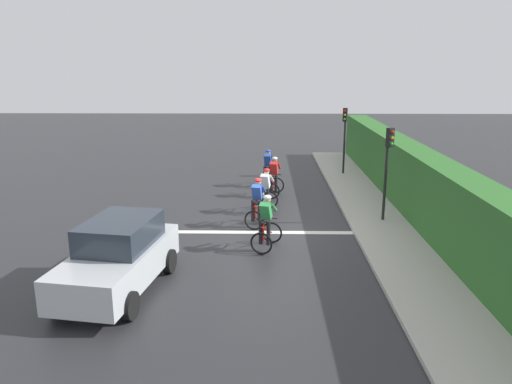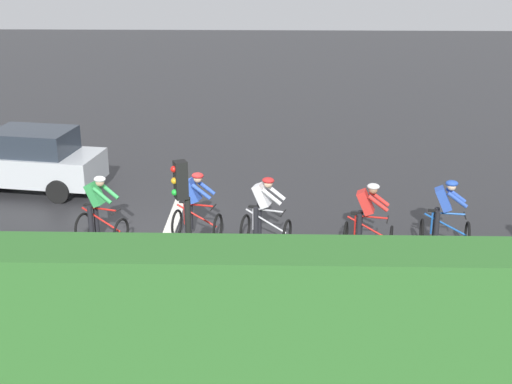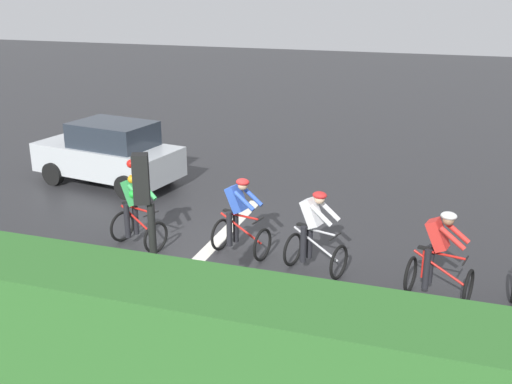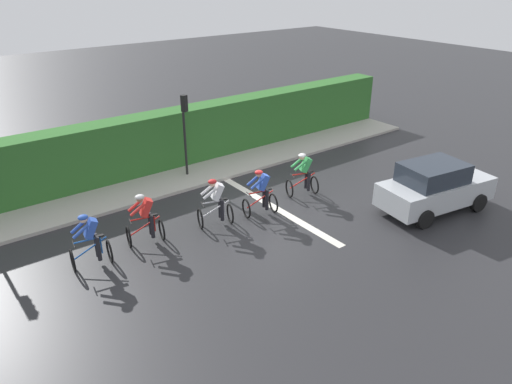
{
  "view_description": "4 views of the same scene",
  "coord_description": "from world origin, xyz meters",
  "px_view_note": "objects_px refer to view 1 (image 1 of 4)",
  "views": [
    {
      "loc": [
        -0.09,
        -15.3,
        5.43
      ],
      "look_at": [
        -0.36,
        0.83,
        1.21
      ],
      "focal_mm": 34.71,
      "sensor_mm": 36.0,
      "label": 1
    },
    {
      "loc": [
        14.78,
        2.71,
        6.74
      ],
      "look_at": [
        -0.97,
        2.3,
        0.95
      ],
      "focal_mm": 48.71,
      "sensor_mm": 36.0,
      "label": 2
    },
    {
      "loc": [
        10.59,
        4.88,
        5.36
      ],
      "look_at": [
        -0.73,
        1.11,
        1.25
      ],
      "focal_mm": 42.98,
      "sensor_mm": 36.0,
      "label": 3
    },
    {
      "loc": [
        -11.95,
        9.88,
        7.8
      ],
      "look_at": [
        0.03,
        0.85,
        0.71
      ],
      "focal_mm": 33.76,
      "sensor_mm": 36.0,
      "label": 4
    }
  ],
  "objects_px": {
    "cyclist_lead": "(268,169)",
    "cyclist_second": "(274,178)",
    "cyclist_fourth": "(257,203)",
    "traffic_light_near_crossing": "(388,161)",
    "traffic_light_far_junction": "(345,131)",
    "cyclist_trailing": "(266,224)",
    "cyclist_mid": "(266,191)",
    "car_silver": "(119,256)"
  },
  "relations": [
    {
      "from": "cyclist_second",
      "to": "traffic_light_near_crossing",
      "type": "distance_m",
      "value": 5.41
    },
    {
      "from": "cyclist_fourth",
      "to": "traffic_light_near_crossing",
      "type": "height_order",
      "value": "traffic_light_near_crossing"
    },
    {
      "from": "cyclist_lead",
      "to": "cyclist_second",
      "type": "xyz_separation_m",
      "value": [
        0.25,
        -1.78,
        0.0
      ]
    },
    {
      "from": "cyclist_lead",
      "to": "car_silver",
      "type": "bearing_deg",
      "value": -109.01
    },
    {
      "from": "cyclist_second",
      "to": "cyclist_mid",
      "type": "xyz_separation_m",
      "value": [
        -0.36,
        -2.32,
        0.0
      ]
    },
    {
      "from": "traffic_light_far_junction",
      "to": "cyclist_second",
      "type": "bearing_deg",
      "value": -131.69
    },
    {
      "from": "cyclist_fourth",
      "to": "car_silver",
      "type": "height_order",
      "value": "car_silver"
    },
    {
      "from": "cyclist_mid",
      "to": "cyclist_trailing",
      "type": "distance_m",
      "value": 3.83
    },
    {
      "from": "cyclist_second",
      "to": "cyclist_trailing",
      "type": "relative_size",
      "value": 1.0
    },
    {
      "from": "cyclist_mid",
      "to": "traffic_light_near_crossing",
      "type": "xyz_separation_m",
      "value": [
        4.13,
        -1.28,
        1.43
      ]
    },
    {
      "from": "cyclist_lead",
      "to": "traffic_light_far_junction",
      "type": "height_order",
      "value": "traffic_light_far_junction"
    },
    {
      "from": "traffic_light_near_crossing",
      "to": "traffic_light_far_junction",
      "type": "relative_size",
      "value": 1.0
    },
    {
      "from": "cyclist_second",
      "to": "cyclist_trailing",
      "type": "bearing_deg",
      "value": -93.22
    },
    {
      "from": "cyclist_trailing",
      "to": "car_silver",
      "type": "bearing_deg",
      "value": -141.98
    },
    {
      "from": "cyclist_mid",
      "to": "car_silver",
      "type": "bearing_deg",
      "value": -118.41
    },
    {
      "from": "cyclist_mid",
      "to": "cyclist_fourth",
      "type": "distance_m",
      "value": 1.66
    },
    {
      "from": "cyclist_lead",
      "to": "cyclist_second",
      "type": "distance_m",
      "value": 1.8
    },
    {
      "from": "traffic_light_near_crossing",
      "to": "car_silver",
      "type": "bearing_deg",
      "value": -145.2
    },
    {
      "from": "cyclist_lead",
      "to": "traffic_light_far_junction",
      "type": "bearing_deg",
      "value": 29.79
    },
    {
      "from": "cyclist_lead",
      "to": "cyclist_mid",
      "type": "xyz_separation_m",
      "value": [
        -0.11,
        -4.1,
        0.0
      ]
    },
    {
      "from": "traffic_light_near_crossing",
      "to": "cyclist_trailing",
      "type": "bearing_deg",
      "value": -148.24
    },
    {
      "from": "cyclist_trailing",
      "to": "car_silver",
      "type": "distance_m",
      "value": 4.58
    },
    {
      "from": "traffic_light_far_junction",
      "to": "cyclist_trailing",
      "type": "bearing_deg",
      "value": -110.87
    },
    {
      "from": "cyclist_lead",
      "to": "car_silver",
      "type": "height_order",
      "value": "car_silver"
    },
    {
      "from": "cyclist_fourth",
      "to": "car_silver",
      "type": "bearing_deg",
      "value": -123.42
    },
    {
      "from": "cyclist_trailing",
      "to": "traffic_light_near_crossing",
      "type": "distance_m",
      "value": 5.05
    },
    {
      "from": "cyclist_second",
      "to": "traffic_light_far_junction",
      "type": "bearing_deg",
      "value": 48.31
    },
    {
      "from": "cyclist_lead",
      "to": "cyclist_second",
      "type": "height_order",
      "value": "same"
    },
    {
      "from": "cyclist_second",
      "to": "cyclist_fourth",
      "type": "relative_size",
      "value": 1.0
    },
    {
      "from": "cyclist_mid",
      "to": "cyclist_fourth",
      "type": "relative_size",
      "value": 1.0
    },
    {
      "from": "cyclist_lead",
      "to": "cyclist_fourth",
      "type": "height_order",
      "value": "same"
    },
    {
      "from": "car_silver",
      "to": "traffic_light_far_junction",
      "type": "relative_size",
      "value": 1.29
    },
    {
      "from": "cyclist_trailing",
      "to": "traffic_light_near_crossing",
      "type": "bearing_deg",
      "value": 31.76
    },
    {
      "from": "cyclist_lead",
      "to": "traffic_light_near_crossing",
      "type": "bearing_deg",
      "value": -53.19
    },
    {
      "from": "cyclist_second",
      "to": "car_silver",
      "type": "relative_size",
      "value": 0.38
    },
    {
      "from": "cyclist_fourth",
      "to": "traffic_light_far_junction",
      "type": "height_order",
      "value": "traffic_light_far_junction"
    },
    {
      "from": "cyclist_fourth",
      "to": "cyclist_lead",
      "type": "bearing_deg",
      "value": 86.1
    },
    {
      "from": "cyclist_mid",
      "to": "traffic_light_near_crossing",
      "type": "bearing_deg",
      "value": -17.2
    },
    {
      "from": "cyclist_fourth",
      "to": "car_silver",
      "type": "xyz_separation_m",
      "value": [
        -3.31,
        -5.02,
        0.08
      ]
    },
    {
      "from": "cyclist_lead",
      "to": "car_silver",
      "type": "xyz_separation_m",
      "value": [
        -3.7,
        -10.75,
        0.08
      ]
    },
    {
      "from": "cyclist_fourth",
      "to": "traffic_light_near_crossing",
      "type": "xyz_separation_m",
      "value": [
        4.41,
        0.35,
        1.43
      ]
    },
    {
      "from": "traffic_light_far_junction",
      "to": "traffic_light_near_crossing",
      "type": "bearing_deg",
      "value": -87.86
    }
  ]
}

